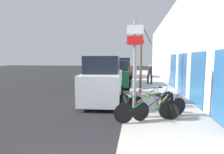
% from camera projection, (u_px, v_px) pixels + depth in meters
% --- Properties ---
extents(ground_plane, '(80.00, 80.00, 0.00)m').
position_uv_depth(ground_plane, '(118.00, 88.00, 13.75)').
color(ground_plane, black).
extents(sidewalk_curb, '(3.20, 32.00, 0.15)m').
position_uv_depth(sidewalk_curb, '(149.00, 83.00, 16.14)').
color(sidewalk_curb, '#ADA89E').
rests_on(sidewalk_curb, ground).
extents(building_facade, '(0.23, 32.00, 6.50)m').
position_uv_depth(building_facade, '(170.00, 48.00, 15.48)').
color(building_facade, '#B2B7C1').
rests_on(building_facade, ground).
extents(signpost, '(0.58, 0.14, 3.49)m').
position_uv_depth(signpost, '(135.00, 66.00, 6.29)').
color(signpost, gray).
rests_on(signpost, sidewalk_curb).
extents(bicycle_0, '(2.20, 0.95, 0.96)m').
position_uv_depth(bicycle_0, '(147.00, 110.00, 6.08)').
color(bicycle_0, black).
rests_on(bicycle_0, sidewalk_curb).
extents(bicycle_1, '(2.06, 1.20, 0.93)m').
position_uv_depth(bicycle_1, '(160.00, 107.00, 6.41)').
color(bicycle_1, black).
rests_on(bicycle_1, sidewalk_curb).
extents(bicycle_2, '(2.00, 1.02, 0.84)m').
position_uv_depth(bicycle_2, '(149.00, 106.00, 6.71)').
color(bicycle_2, black).
rests_on(bicycle_2, sidewalk_curb).
extents(bicycle_3, '(2.10, 0.44, 0.83)m').
position_uv_depth(bicycle_3, '(149.00, 103.00, 7.12)').
color(bicycle_3, black).
rests_on(bicycle_3, sidewalk_curb).
extents(bicycle_4, '(2.07, 1.39, 0.97)m').
position_uv_depth(bicycle_4, '(152.00, 100.00, 7.53)').
color(bicycle_4, black).
rests_on(bicycle_4, sidewalk_curb).
extents(parked_car_0, '(2.28, 4.37, 2.45)m').
position_uv_depth(parked_car_0, '(103.00, 81.00, 9.36)').
color(parked_car_0, silver).
rests_on(parked_car_0, ground).
extents(parked_car_1, '(2.19, 4.86, 2.15)m').
position_uv_depth(parked_car_1, '(118.00, 74.00, 14.95)').
color(parked_car_1, '#144728').
rests_on(parked_car_1, ground).
extents(parked_car_2, '(2.07, 4.81, 2.41)m').
position_uv_depth(parked_car_2, '(123.00, 69.00, 21.02)').
color(parked_car_2, maroon).
rests_on(parked_car_2, ground).
extents(pedestrian_near, '(0.44, 0.37, 1.66)m').
position_uv_depth(pedestrian_near, '(150.00, 73.00, 14.78)').
color(pedestrian_near, '#1E2338').
rests_on(pedestrian_near, sidewalk_curb).
extents(street_tree, '(1.62, 1.14, 4.15)m').
position_uv_depth(street_tree, '(141.00, 62.00, 10.37)').
color(street_tree, brown).
rests_on(street_tree, sidewalk_curb).
extents(traffic_light, '(0.20, 0.30, 4.50)m').
position_uv_depth(traffic_light, '(137.00, 52.00, 19.13)').
color(traffic_light, gray).
rests_on(traffic_light, sidewalk_curb).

